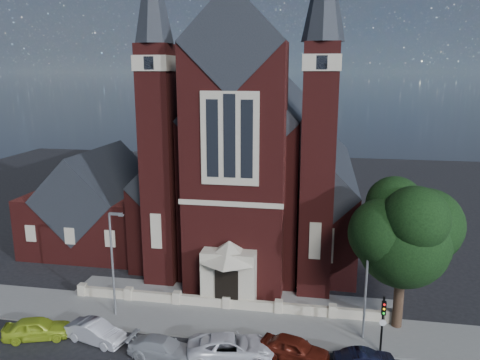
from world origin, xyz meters
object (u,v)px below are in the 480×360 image
(church, at_px, (257,164))
(street_tree, at_px, (406,237))
(car_silver_b, at_px, (163,348))
(car_lime_van, at_px, (37,328))
(parish_hall, at_px, (99,207))
(street_lamp_left, at_px, (113,258))
(car_dark_red, at_px, (295,349))
(car_silver_a, at_px, (96,332))
(traffic_signal, at_px, (383,318))
(street_lamp_right, at_px, (368,277))
(car_white_suv, at_px, (231,347))

(church, bearing_deg, street_tree, -53.83)
(street_tree, distance_m, car_silver_b, 17.66)
(church, distance_m, car_lime_van, 26.73)
(parish_hall, xyz_separation_m, car_silver_b, (13.29, -18.44, -3.34))
(street_lamp_left, relative_size, car_dark_red, 1.84)
(church, xyz_separation_m, car_silver_a, (-7.79, -22.42, -7.48))
(traffic_signal, bearing_deg, car_lime_van, -174.50)
(car_lime_van, relative_size, car_silver_a, 1.02)
(parish_hall, height_order, traffic_signal, parish_hall)
(church, height_order, car_silver_a, church)
(street_lamp_right, xyz_separation_m, traffic_signal, (0.91, -1.57, -2.02))
(parish_hall, distance_m, street_tree, 31.27)
(car_lime_van, bearing_deg, car_silver_b, -112.63)
(car_lime_van, bearing_deg, street_lamp_right, -98.85)
(street_lamp_right, xyz_separation_m, car_white_suv, (-8.54, -3.71, -3.83))
(church, xyz_separation_m, car_lime_van, (-11.95, -22.72, -7.44))
(church, height_order, car_silver_b, church)
(street_tree, bearing_deg, car_silver_a, -165.72)
(street_tree, xyz_separation_m, car_white_suv, (-11.05, -5.42, -6.19))
(street_lamp_left, bearing_deg, car_white_suv, -21.42)
(parish_hall, xyz_separation_m, car_lime_van, (4.05, -17.78, -3.26))
(traffic_signal, distance_m, car_lime_van, 23.13)
(street_lamp_right, bearing_deg, parish_hall, 151.78)
(car_silver_b, bearing_deg, church, -0.90)
(church, distance_m, car_white_suv, 23.89)
(street_tree, height_order, car_silver_a, street_tree)
(street_lamp_left, bearing_deg, car_dark_red, -13.05)
(street_lamp_left, bearing_deg, traffic_signal, -4.76)
(church, height_order, traffic_signal, church)
(street_lamp_left, bearing_deg, parish_hall, 120.02)
(car_lime_van, height_order, car_white_suv, car_white_suv)
(traffic_signal, distance_m, car_silver_a, 18.98)
(church, bearing_deg, street_lamp_right, -61.96)
(car_lime_van, relative_size, car_white_suv, 0.79)
(church, relative_size, car_silver_b, 7.58)
(street_lamp_left, xyz_separation_m, traffic_signal, (18.91, -1.57, -2.02))
(car_lime_van, distance_m, car_silver_a, 4.17)
(car_silver_a, bearing_deg, parish_hall, 40.00)
(street_lamp_right, height_order, car_white_suv, street_lamp_right)
(traffic_signal, bearing_deg, car_white_suv, -167.27)
(street_tree, xyz_separation_m, car_lime_van, (-24.55, -5.49, -6.21))
(street_lamp_right, height_order, traffic_signal, street_lamp_right)
(street_lamp_right, bearing_deg, car_dark_red, -145.37)
(car_lime_van, xyz_separation_m, car_white_suv, (13.50, 0.07, 0.02))
(traffic_signal, distance_m, car_white_suv, 9.86)
(car_dark_red, bearing_deg, traffic_signal, -58.82)
(parish_hall, relative_size, car_white_suv, 2.21)
(street_lamp_right, xyz_separation_m, car_silver_b, (-12.80, -4.44, -3.93))
(church, height_order, car_lime_van, church)
(street_lamp_right, relative_size, car_silver_a, 1.88)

